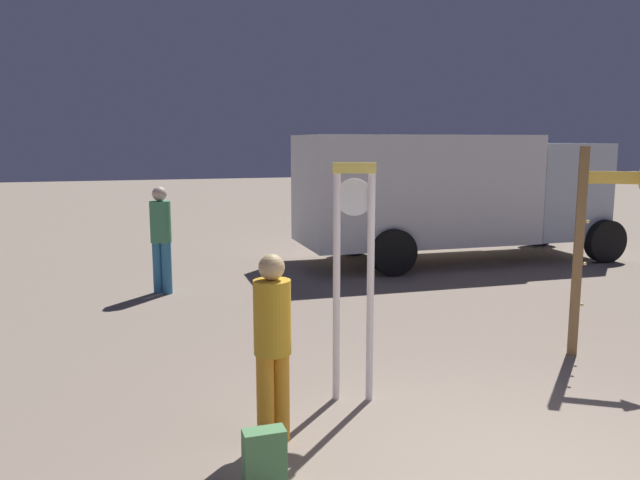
{
  "coord_description": "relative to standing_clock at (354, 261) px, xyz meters",
  "views": [
    {
      "loc": [
        -2.88,
        -3.51,
        2.52
      ],
      "look_at": [
        -0.31,
        4.47,
        1.2
      ],
      "focal_mm": 35.02,
      "sensor_mm": 36.0,
      "label": 1
    }
  ],
  "objects": [
    {
      "name": "standing_clock",
      "position": [
        0.0,
        0.0,
        0.0
      ],
      "size": [
        0.41,
        0.23,
        2.33
      ],
      "color": "white",
      "rests_on": "ground_plane"
    },
    {
      "name": "arrow_sign",
      "position": [
        3.2,
        0.28,
        0.23
      ],
      "size": [
        0.83,
        0.62,
        2.47
      ],
      "color": "brown",
      "rests_on": "ground_plane"
    },
    {
      "name": "person_near_clock",
      "position": [
        -0.96,
        -0.64,
        -0.48
      ],
      "size": [
        0.31,
        0.31,
        1.62
      ],
      "color": "orange",
      "rests_on": "ground_plane"
    },
    {
      "name": "backpack",
      "position": [
        -1.19,
        -1.32,
        -1.16
      ],
      "size": [
        0.31,
        0.2,
        0.46
      ],
      "color": "#518952",
      "rests_on": "ground_plane"
    },
    {
      "name": "person_distant",
      "position": [
        -1.48,
        5.08,
        -0.39
      ],
      "size": [
        0.34,
        0.34,
        1.8
      ],
      "color": "teal",
      "rests_on": "ground_plane"
    },
    {
      "name": "box_truck_near",
      "position": [
        4.56,
        6.25,
        0.12
      ],
      "size": [
        6.79,
        2.68,
        2.66
      ],
      "color": "silver",
      "rests_on": "ground_plane"
    }
  ]
}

